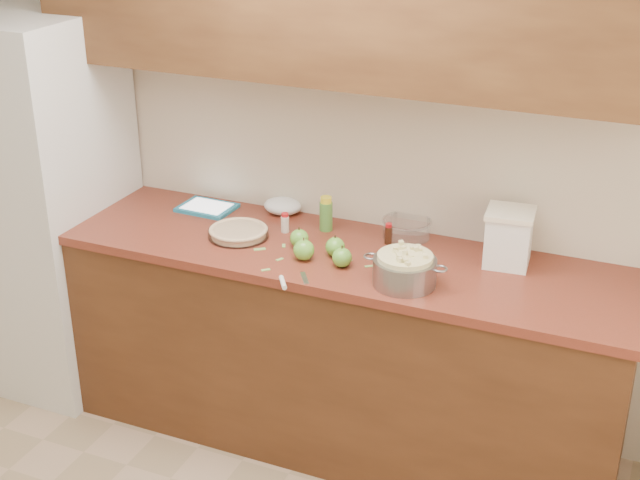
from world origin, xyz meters
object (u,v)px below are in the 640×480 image
at_px(colander, 405,270).
at_px(flour_canister, 509,237).
at_px(pie, 238,232).
at_px(tablet, 207,208).

distance_m(colander, flour_canister, 0.47).
bearing_deg(pie, flour_canister, 9.76).
bearing_deg(flour_canister, tablet, 179.01).
xyz_separation_m(colander, flour_canister, (0.32, 0.33, 0.06)).
relative_size(colander, flour_canister, 1.45).
bearing_deg(flour_canister, pie, -170.24).
distance_m(pie, flour_canister, 1.14).
height_order(pie, tablet, pie).
bearing_deg(flour_canister, colander, -133.94).
bearing_deg(pie, colander, -10.16).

